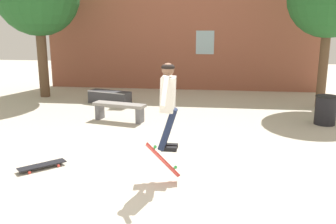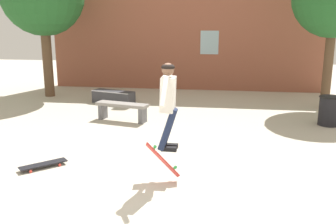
{
  "view_description": "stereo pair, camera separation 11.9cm",
  "coord_description": "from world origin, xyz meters",
  "px_view_note": "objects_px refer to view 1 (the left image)",
  "views": [
    {
      "loc": [
        1.37,
        -5.12,
        2.65
      ],
      "look_at": [
        0.59,
        0.89,
        1.19
      ],
      "focal_mm": 40.0,
      "sensor_mm": 36.0,
      "label": 1
    },
    {
      "loc": [
        1.49,
        -5.1,
        2.65
      ],
      "look_at": [
        0.59,
        0.89,
        1.19
      ],
      "focal_mm": 40.0,
      "sensor_mm": 36.0,
      "label": 2
    }
  ],
  "objects_px": {
    "park_bench": "(119,108)",
    "skateboard_resting": "(42,165)",
    "skate_ledge": "(110,97)",
    "skateboard_flipping": "(163,160)",
    "trash_bin": "(326,109)",
    "skater": "(168,99)"
  },
  "relations": [
    {
      "from": "skate_ledge",
      "to": "skateboard_resting",
      "type": "distance_m",
      "value": 5.71
    },
    {
      "from": "park_bench",
      "to": "trash_bin",
      "type": "bearing_deg",
      "value": 17.01
    },
    {
      "from": "skateboard_resting",
      "to": "skate_ledge",
      "type": "bearing_deg",
      "value": -131.15
    },
    {
      "from": "skateboard_flipping",
      "to": "skateboard_resting",
      "type": "relative_size",
      "value": 0.84
    },
    {
      "from": "trash_bin",
      "to": "skateboard_resting",
      "type": "distance_m",
      "value": 7.2
    },
    {
      "from": "park_bench",
      "to": "skateboard_flipping",
      "type": "distance_m",
      "value": 4.16
    },
    {
      "from": "skater",
      "to": "skate_ledge",
      "type": "bearing_deg",
      "value": 115.43
    },
    {
      "from": "skate_ledge",
      "to": "trash_bin",
      "type": "height_order",
      "value": "trash_bin"
    },
    {
      "from": "skateboard_flipping",
      "to": "skateboard_resting",
      "type": "height_order",
      "value": "skateboard_flipping"
    },
    {
      "from": "trash_bin",
      "to": "skater",
      "type": "height_order",
      "value": "skater"
    },
    {
      "from": "skate_ledge",
      "to": "park_bench",
      "type": "bearing_deg",
      "value": -49.6
    },
    {
      "from": "skate_ledge",
      "to": "skater",
      "type": "height_order",
      "value": "skater"
    },
    {
      "from": "skate_ledge",
      "to": "trash_bin",
      "type": "bearing_deg",
      "value": 2.19
    },
    {
      "from": "park_bench",
      "to": "skateboard_resting",
      "type": "height_order",
      "value": "park_bench"
    },
    {
      "from": "trash_bin",
      "to": "skater",
      "type": "bearing_deg",
      "value": -132.27
    },
    {
      "from": "trash_bin",
      "to": "skateboard_flipping",
      "type": "bearing_deg",
      "value": -132.22
    },
    {
      "from": "skate_ledge",
      "to": "skateboard_flipping",
      "type": "height_order",
      "value": "skateboard_flipping"
    },
    {
      "from": "park_bench",
      "to": "skateboard_resting",
      "type": "relative_size",
      "value": 1.99
    },
    {
      "from": "park_bench",
      "to": "trash_bin",
      "type": "xyz_separation_m",
      "value": [
        5.49,
        0.36,
        0.06
      ]
    },
    {
      "from": "trash_bin",
      "to": "skateboard_resting",
      "type": "relative_size",
      "value": 1.01
    },
    {
      "from": "park_bench",
      "to": "skater",
      "type": "xyz_separation_m",
      "value": [
        1.82,
        -3.68,
        1.06
      ]
    },
    {
      "from": "skate_ledge",
      "to": "skateboard_flipping",
      "type": "xyz_separation_m",
      "value": [
        2.63,
        -5.92,
        0.16
      ]
    }
  ]
}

